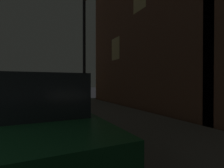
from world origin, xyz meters
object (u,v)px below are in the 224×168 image
at_px(car_green, 19,120).
at_px(street_lamp, 84,31).
at_px(car_blue, 25,95).
at_px(car_yellow_cab, 27,89).
at_px(car_red, 27,88).

height_order(car_green, street_lamp, street_lamp).
distance_m(car_blue, car_yellow_cab, 6.85).
relative_size(car_blue, car_red, 1.02).
distance_m(car_red, street_lamp, 13.23).
bearing_deg(street_lamp, car_yellow_cab, 113.21).
bearing_deg(car_red, street_lamp, -76.80).
bearing_deg(car_yellow_cab, car_red, 90.01).
distance_m(car_green, street_lamp, 7.52).
bearing_deg(car_yellow_cab, car_green, -90.00).
bearing_deg(street_lamp, car_blue, -179.02).
xyz_separation_m(car_red, street_lamp, (2.92, -12.44, 3.44)).
bearing_deg(car_yellow_cab, car_blue, -89.99).
distance_m(car_green, car_red, 18.46).
bearing_deg(car_green, car_yellow_cab, 90.00).
distance_m(car_blue, car_red, 12.49).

